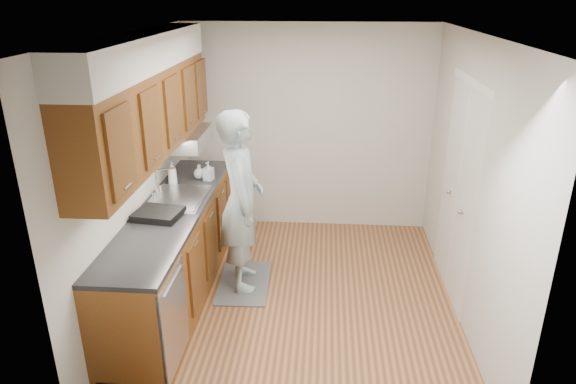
% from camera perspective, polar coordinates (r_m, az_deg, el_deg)
% --- Properties ---
extents(floor, '(3.50, 3.50, 0.00)m').
position_cam_1_polar(floor, '(5.18, 1.21, -11.64)').
color(floor, '#9A5F3A').
rests_on(floor, ground).
extents(ceiling, '(3.50, 3.50, 0.00)m').
position_cam_1_polar(ceiling, '(4.34, 1.47, 17.12)').
color(ceiling, white).
rests_on(ceiling, wall_left).
extents(wall_left, '(0.02, 3.50, 2.50)m').
position_cam_1_polar(wall_left, '(4.92, -16.42, 1.84)').
color(wall_left, '#BAB9AF').
rests_on(wall_left, floor).
extents(wall_right, '(0.02, 3.50, 2.50)m').
position_cam_1_polar(wall_right, '(4.79, 19.57, 0.92)').
color(wall_right, '#BAB9AF').
rests_on(wall_right, floor).
extents(wall_back, '(3.00, 0.02, 2.50)m').
position_cam_1_polar(wall_back, '(6.28, 2.16, 6.95)').
color(wall_back, '#BAB9AF').
rests_on(wall_back, floor).
extents(counter, '(0.64, 2.80, 1.30)m').
position_cam_1_polar(counter, '(5.12, -12.36, -6.26)').
color(counter, brown).
rests_on(counter, floor).
extents(upper_cabinets, '(0.47, 2.80, 1.21)m').
position_cam_1_polar(upper_cabinets, '(4.72, -15.19, 10.00)').
color(upper_cabinets, brown).
rests_on(upper_cabinets, wall_left).
extents(closet_door, '(0.02, 1.22, 2.05)m').
position_cam_1_polar(closet_door, '(5.13, 18.32, -0.25)').
color(closet_door, white).
rests_on(closet_door, wall_right).
extents(floor_mat, '(0.54, 0.88, 0.02)m').
position_cam_1_polar(floor_mat, '(5.42, -4.89, -9.98)').
color(floor_mat, slate).
rests_on(floor_mat, floor).
extents(person, '(0.61, 0.80, 2.05)m').
position_cam_1_polar(person, '(4.96, -5.26, 0.25)').
color(person, '#8FA6AE').
rests_on(person, floor_mat).
extents(soap_bottle_a, '(0.13, 0.13, 0.25)m').
position_cam_1_polar(soap_bottle_a, '(5.44, -12.73, 2.03)').
color(soap_bottle_a, silver).
rests_on(soap_bottle_a, counter).
extents(soap_bottle_b, '(0.12, 0.12, 0.20)m').
position_cam_1_polar(soap_bottle_b, '(5.51, -8.84, 2.32)').
color(soap_bottle_b, silver).
rests_on(soap_bottle_b, counter).
extents(soap_bottle_c, '(0.17, 0.17, 0.16)m').
position_cam_1_polar(soap_bottle_c, '(5.59, -9.85, 2.27)').
color(soap_bottle_c, silver).
rests_on(soap_bottle_c, counter).
extents(dish_rack, '(0.44, 0.39, 0.06)m').
position_cam_1_polar(dish_rack, '(4.73, -14.24, -2.38)').
color(dish_rack, black).
rests_on(dish_rack, counter).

